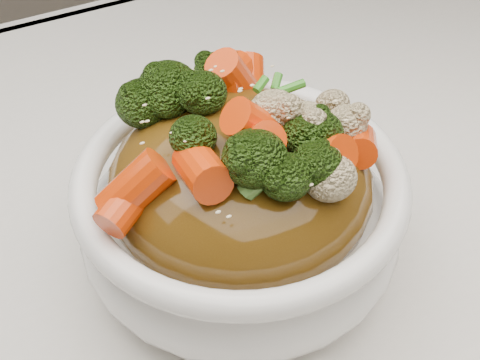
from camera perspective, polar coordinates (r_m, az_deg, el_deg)
tablecloth at (r=0.53m, az=-2.68°, el=-7.21°), size 1.20×0.80×0.04m
bowl at (r=0.48m, az=-0.00°, el=-3.00°), size 0.29×0.29×0.09m
sauce_base at (r=0.45m, az=-0.00°, el=-0.29°), size 0.23×0.23×0.10m
carrots at (r=0.41m, az=-0.00°, el=6.34°), size 0.23×0.23×0.05m
broccoli at (r=0.41m, az=-0.00°, el=6.23°), size 0.23×0.23×0.05m
cauliflower at (r=0.41m, az=-0.00°, el=5.99°), size 0.23×0.23×0.04m
scallions at (r=0.41m, az=0.00°, el=6.46°), size 0.17×0.17×0.02m
sesame_seeds at (r=0.41m, az=-0.00°, el=6.46°), size 0.21×0.21×0.01m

